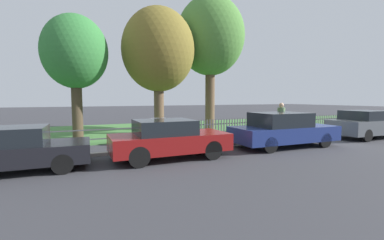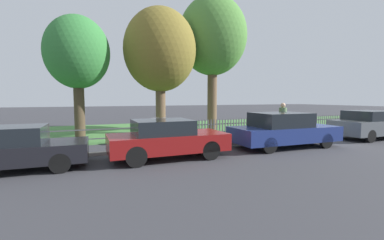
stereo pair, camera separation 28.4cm
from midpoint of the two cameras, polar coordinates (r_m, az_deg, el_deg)
name	(u,v)px [view 2 (the right image)]	position (r m, az deg, el deg)	size (l,w,h in m)	color
ground_plane	(315,138)	(14.82, 26.08, -3.66)	(120.00, 120.00, 0.00)	#38383D
kerb_stone	(313,137)	(14.88, 25.80, -3.39)	(43.87, 0.20, 0.12)	#9E998E
grass_strip	(240,125)	(20.05, 10.93, -1.14)	(43.87, 9.10, 0.01)	#477F3D
park_fence	(282,125)	(16.45, 19.77, -0.99)	(43.87, 0.05, 0.95)	#4C4C51
parked_car_silver_hatchback	(16,148)	(8.84, -33.77, -5.26)	(3.78, 1.81, 1.27)	black
parked_car_black_saloon	(167,138)	(8.86, -4.72, -4.11)	(4.01, 1.79, 1.34)	maroon
parked_car_navy_estate	(283,130)	(11.56, 20.28, -2.08)	(4.64, 2.00, 1.46)	navy
parked_car_red_compact	(370,124)	(16.11, 35.28, -0.80)	(4.14, 1.93, 1.44)	#51565B
covered_motorcycle	(156,128)	(11.86, -7.34, -1.76)	(2.09, 0.85, 1.18)	black
tree_nearest_kerb	(77,54)	(14.85, -23.61, 13.39)	(3.25, 3.25, 6.31)	#473828
tree_behind_motorcycle	(160,51)	(15.52, -6.57, 15.06)	(4.20, 4.20, 7.28)	brown
tree_mid_park	(213,37)	(17.60, 5.07, 17.90)	(4.43, 4.43, 8.66)	brown
pedestrian_near_fence	(283,119)	(13.89, 20.05, 0.30)	(0.51, 0.51, 1.84)	slate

